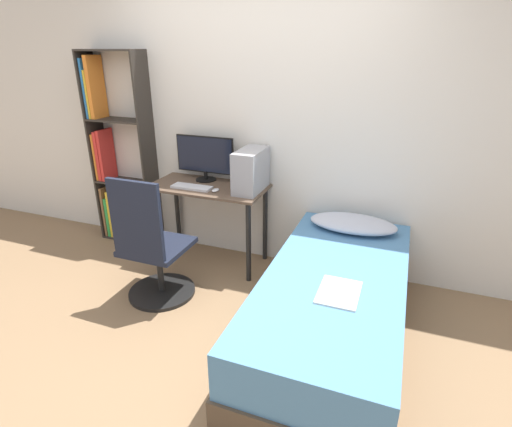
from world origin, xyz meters
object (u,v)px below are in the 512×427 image
Objects in this scene: bookshelf at (113,157)px; monitor at (205,157)px; keyboard at (192,187)px; pc_tower at (251,170)px; office_chair at (153,255)px; bed at (333,308)px.

monitor is at bearing 0.75° from bookshelf.
monitor reaches higher than keyboard.
pc_tower is at bearing 15.01° from keyboard.
office_chair is 0.73m from keyboard.
bookshelf is at bearing 139.27° from office_chair.
pc_tower is (0.51, 0.14, 0.17)m from keyboard.
keyboard is (1.03, -0.24, -0.12)m from bookshelf.
bed is at bearing -32.25° from monitor.
monitor is at bearing 88.50° from keyboard.
office_chair is (1.01, -0.87, -0.49)m from bookshelf.
keyboard is (0.02, 0.62, 0.37)m from office_chair.
office_chair is 1.06m from monitor.
bed is 1.35m from pc_tower.
keyboard is at bearing 87.91° from office_chair.
bookshelf is 4.53× the size of pc_tower.
office_chair is 2.52× the size of pc_tower.
bookshelf is 1.04m from monitor.
bookshelf is at bearing 176.03° from pc_tower.
keyboard reaches higher than bed.
bed is 1.62m from keyboard.
bookshelf is 2.66m from bed.
pc_tower is at bearing -3.97° from bookshelf.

